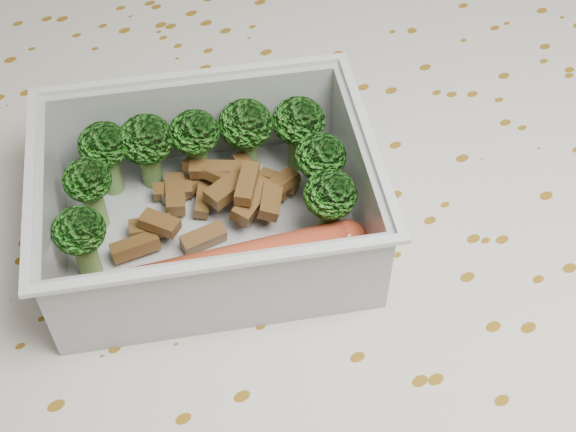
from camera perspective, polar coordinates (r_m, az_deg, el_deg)
dining_table at (r=0.57m, az=-0.29°, el=-7.18°), size 1.40×0.90×0.75m
tablecloth at (r=0.53m, az=-0.31°, el=-4.21°), size 1.46×0.96×0.19m
lunch_container at (r=0.48m, az=-5.59°, el=0.41°), size 0.24×0.21×0.07m
broccoli_florets at (r=0.49m, az=-5.74°, el=4.16°), size 0.18×0.14×0.05m
meat_pile at (r=0.50m, az=-4.83°, el=1.43°), size 0.13×0.07×0.03m
sausage at (r=0.46m, az=-4.42°, el=-3.86°), size 0.17×0.06×0.03m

